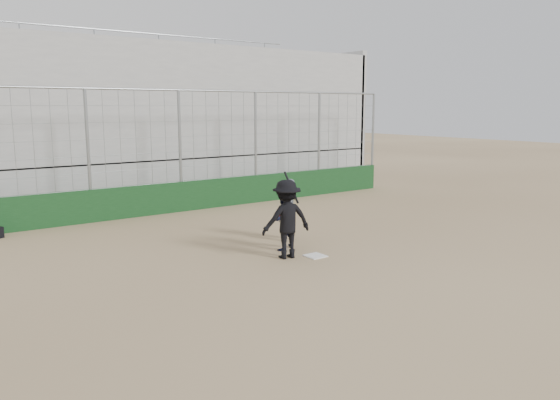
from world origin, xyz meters
TOP-DOWN VIEW (x-y plane):
  - ground at (0.00, 0.00)m, footprint 90.00×90.00m
  - home_plate at (0.00, 0.00)m, footprint 0.44×0.44m
  - backstop at (0.00, 7.00)m, footprint 18.10×0.25m
  - bleachers at (0.00, 11.95)m, footprint 20.25×6.70m
  - batter_at_plate at (-0.60, 0.33)m, footprint 1.29×0.89m
  - catcher_crouched at (-0.24, 0.94)m, footprint 0.92×0.82m
  - umpire at (0.44, 1.64)m, footprint 0.68×0.55m

SIDE VIEW (x-z plane):
  - ground at x=0.00m, z-range 0.00..0.00m
  - home_plate at x=0.00m, z-range 0.00..0.02m
  - catcher_crouched at x=-0.24m, z-range 0.00..1.06m
  - umpire at x=0.44m, z-range 0.00..1.47m
  - batter_at_plate at x=-0.60m, z-range -0.07..1.90m
  - backstop at x=0.00m, z-range -1.06..2.98m
  - bleachers at x=0.00m, z-range -0.57..6.41m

